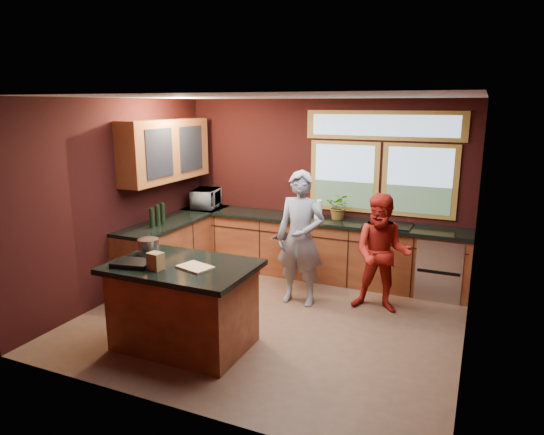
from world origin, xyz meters
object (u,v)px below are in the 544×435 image
Objects in this scene: cutting_board at (195,267)px; stock_pot at (149,246)px; island at (184,305)px; person_red at (382,253)px; person_grey at (300,239)px.

stock_pot is (-0.75, 0.20, 0.08)m from cutting_board.
island is 2.56m from person_red.
stock_pot is at bearing 164.74° from island.
stock_pot is at bearing -131.23° from person_grey.
island is 1.84m from person_grey.
person_grey is 1.06m from person_red.
cutting_board reaches higher than island.
island is at bearing 165.96° from cutting_board.
cutting_board is at bearing -108.04° from person_grey.
stock_pot reaches higher than cutting_board.
cutting_board is (-1.59, -1.87, 0.19)m from person_red.
cutting_board is at bearing -133.54° from person_red.
person_grey is 1.97m from stock_pot.
island is 6.46× the size of stock_pot.
island is 0.80m from stock_pot.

